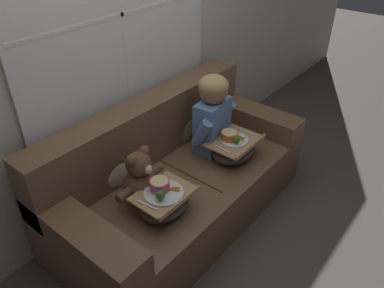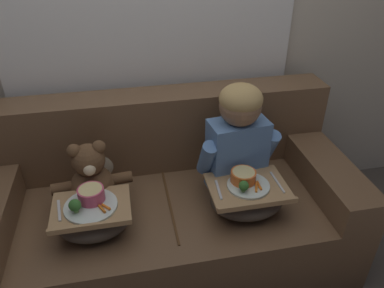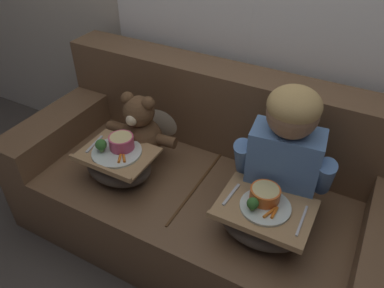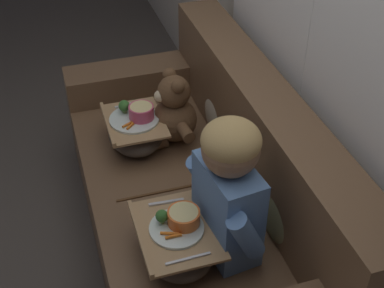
{
  "view_description": "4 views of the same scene",
  "coord_description": "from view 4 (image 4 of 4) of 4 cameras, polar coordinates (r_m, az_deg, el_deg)",
  "views": [
    {
      "loc": [
        -1.59,
        -1.38,
        2.06
      ],
      "look_at": [
        0.1,
        0.0,
        0.61
      ],
      "focal_mm": 35.0,
      "sensor_mm": 36.0,
      "label": 1
    },
    {
      "loc": [
        -0.18,
        -1.53,
        1.73
      ],
      "look_at": [
        0.14,
        0.06,
        0.71
      ],
      "focal_mm": 35.0,
      "sensor_mm": 36.0,
      "label": 2
    },
    {
      "loc": [
        0.62,
        -1.25,
        1.7
      ],
      "look_at": [
        -0.06,
        0.01,
        0.62
      ],
      "focal_mm": 35.0,
      "sensor_mm": 36.0,
      "label": 3
    },
    {
      "loc": [
        1.74,
        -0.53,
        2.06
      ],
      "look_at": [
        0.06,
        -0.01,
        0.71
      ],
      "focal_mm": 50.0,
      "sensor_mm": 36.0,
      "label": 4
    }
  ],
  "objects": [
    {
      "name": "ground_plane",
      "position": [
        2.75,
        -0.21,
        -10.94
      ],
      "size": [
        14.0,
        14.0,
        0.0
      ],
      "primitive_type": "plane",
      "color": "#4C443D"
    },
    {
      "name": "couch",
      "position": [
        2.54,
        1.24,
        -5.92
      ],
      "size": [
        1.96,
        0.9,
        0.87
      ],
      "color": "brown",
      "rests_on": "ground_plane"
    },
    {
      "name": "throw_pillow_behind_child",
      "position": [
        2.17,
        9.63,
        -6.42
      ],
      "size": [
        0.33,
        0.16,
        0.34
      ],
      "color": "#898456",
      "rests_on": "couch"
    },
    {
      "name": "throw_pillow_behind_teddy",
      "position": [
        2.71,
        2.93,
        4.21
      ],
      "size": [
        0.32,
        0.15,
        0.33
      ],
      "color": "#C1B293",
      "rests_on": "couch"
    },
    {
      "name": "child_figure",
      "position": [
        1.98,
        3.92,
        -4.22
      ],
      "size": [
        0.44,
        0.23,
        0.61
      ],
      "color": "#5B84BC",
      "rests_on": "couch"
    },
    {
      "name": "teddy_bear",
      "position": [
        2.65,
        -1.99,
        3.41
      ],
      "size": [
        0.4,
        0.28,
        0.37
      ],
      "color": "brown",
      "rests_on": "couch"
    },
    {
      "name": "lap_tray_child",
      "position": [
        2.11,
        -1.61,
        -10.29
      ],
      "size": [
        0.39,
        0.3,
        0.22
      ],
      "color": "#473D33",
      "rests_on": "child_figure"
    },
    {
      "name": "lap_tray_teddy",
      "position": [
        2.66,
        -6.06,
        1.48
      ],
      "size": [
        0.36,
        0.28,
        0.23
      ],
      "color": "#473D33",
      "rests_on": "teddy_bear"
    }
  ]
}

